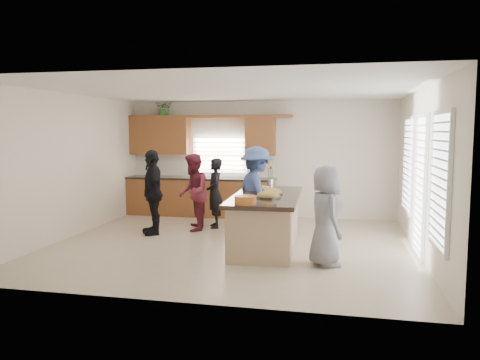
% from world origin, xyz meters
% --- Properties ---
extents(floor, '(6.50, 6.50, 0.00)m').
position_xyz_m(floor, '(0.00, 0.00, 0.00)').
color(floor, tan).
rests_on(floor, ground).
extents(room_shell, '(6.52, 6.02, 2.81)m').
position_xyz_m(room_shell, '(0.00, 0.00, 1.90)').
color(room_shell, silver).
rests_on(room_shell, ground).
extents(back_cabinetry, '(4.08, 0.66, 2.46)m').
position_xyz_m(back_cabinetry, '(-1.47, 2.73, 0.91)').
color(back_cabinetry, brown).
rests_on(back_cabinetry, ground).
extents(right_wall_glazing, '(0.06, 4.00, 2.25)m').
position_xyz_m(right_wall_glazing, '(3.22, -0.13, 1.34)').
color(right_wall_glazing, white).
rests_on(right_wall_glazing, ground).
extents(island, '(1.25, 2.74, 0.95)m').
position_xyz_m(island, '(0.64, -0.06, 0.45)').
color(island, tan).
rests_on(island, ground).
extents(platter_front, '(0.43, 0.43, 0.18)m').
position_xyz_m(platter_front, '(0.73, -0.42, 0.98)').
color(platter_front, black).
rests_on(platter_front, island).
extents(platter_mid, '(0.40, 0.40, 0.16)m').
position_xyz_m(platter_mid, '(0.73, 0.03, 0.98)').
color(platter_mid, black).
rests_on(platter_mid, island).
extents(platter_back, '(0.31, 0.31, 0.12)m').
position_xyz_m(platter_back, '(0.44, 0.59, 0.98)').
color(platter_back, black).
rests_on(platter_back, island).
extents(salad_bowl, '(0.34, 0.34, 0.13)m').
position_xyz_m(salad_bowl, '(0.49, -1.20, 1.02)').
color(salad_bowl, '#BB5E22').
rests_on(salad_bowl, island).
extents(clear_cup, '(0.08, 0.08, 0.11)m').
position_xyz_m(clear_cup, '(0.93, -1.11, 1.00)').
color(clear_cup, white).
rests_on(clear_cup, island).
extents(plate_stack, '(0.21, 0.21, 0.05)m').
position_xyz_m(plate_stack, '(0.48, 0.68, 0.98)').
color(plate_stack, '#A588C6').
rests_on(plate_stack, island).
extents(flower_vase, '(0.14, 0.14, 0.43)m').
position_xyz_m(flower_vase, '(0.54, 1.08, 1.17)').
color(flower_vase, silver).
rests_on(flower_vase, island).
extents(potted_plant, '(0.47, 0.42, 0.48)m').
position_xyz_m(potted_plant, '(-2.37, 2.82, 2.64)').
color(potted_plant, '#34752E').
rests_on(potted_plant, back_cabinetry).
extents(woman_left_back, '(0.53, 0.64, 1.50)m').
position_xyz_m(woman_left_back, '(-0.70, 1.39, 0.75)').
color(woman_left_back, black).
rests_on(woman_left_back, ground).
extents(woman_left_mid, '(0.78, 0.91, 1.61)m').
position_xyz_m(woman_left_mid, '(-1.07, 1.02, 0.81)').
color(woman_left_mid, maroon).
rests_on(woman_left_mid, ground).
extents(woman_left_front, '(0.88, 1.07, 1.71)m').
position_xyz_m(woman_left_front, '(-1.77, 0.52, 0.85)').
color(woman_left_front, black).
rests_on(woman_left_front, ground).
extents(woman_right_back, '(1.20, 1.33, 1.79)m').
position_xyz_m(woman_right_back, '(0.35, 0.58, 0.89)').
color(woman_right_back, '#394B7D').
rests_on(woman_right_back, ground).
extents(woman_right_front, '(0.75, 0.89, 1.55)m').
position_xyz_m(woman_right_front, '(1.71, -1.02, 0.78)').
color(woman_right_front, slate).
rests_on(woman_right_front, ground).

